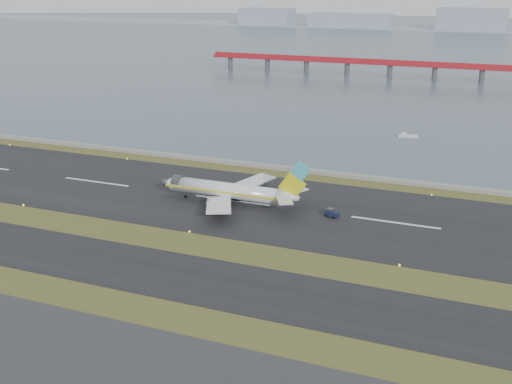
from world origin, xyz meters
TOP-DOWN VIEW (x-y plane):
  - ground at (0.00, 0.00)m, footprint 1000.00×1000.00m
  - taxiway_strip at (0.00, -12.00)m, footprint 1000.00×18.00m
  - runway_strip at (0.00, 30.00)m, footprint 1000.00×45.00m
  - seawall at (0.00, 60.00)m, footprint 1000.00×2.50m
  - bay_water at (0.00, 460.00)m, footprint 1400.00×800.00m
  - red_pier at (20.00, 250.00)m, footprint 260.00×5.00m
  - far_shoreline at (13.62, 620.00)m, footprint 1400.00×80.00m
  - airliner at (0.92, 27.41)m, footprint 38.52×32.89m
  - pushback_tug at (25.76, 28.29)m, footprint 3.49×2.56m
  - workboat_near at (28.75, 113.11)m, footprint 7.04×3.62m

SIDE VIEW (x-z plane):
  - ground at x=0.00m, z-range 0.00..0.00m
  - bay_water at x=0.00m, z-range -0.65..0.65m
  - taxiway_strip at x=0.00m, z-range 0.00..0.10m
  - runway_strip at x=0.00m, z-range 0.00..0.10m
  - seawall at x=0.00m, z-range 0.00..1.00m
  - workboat_near at x=28.75m, z-range -0.30..1.33m
  - pushback_tug at x=25.76m, z-range -0.03..1.97m
  - airliner at x=0.92m, z-range -2.94..9.86m
  - far_shoreline at x=13.62m, z-range -24.18..36.32m
  - red_pier at x=20.00m, z-range 2.18..12.38m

